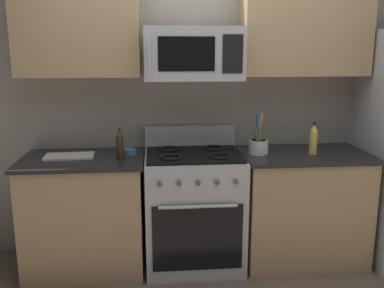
# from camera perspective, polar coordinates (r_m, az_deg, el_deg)

# --- Properties ---
(wall_back) EXTENTS (8.00, 0.10, 2.60)m
(wall_back) POSITION_cam_1_polar(r_m,az_deg,el_deg) (3.65, -0.39, 5.96)
(wall_back) COLOR #9E998E
(wall_back) RESTS_ON ground
(counter_left) EXTENTS (0.94, 0.66, 0.91)m
(counter_left) POSITION_cam_1_polar(r_m,az_deg,el_deg) (3.49, -14.14, -9.02)
(counter_left) COLOR tan
(counter_left) RESTS_ON ground
(range_oven) EXTENTS (0.76, 0.70, 1.09)m
(range_oven) POSITION_cam_1_polar(r_m,az_deg,el_deg) (3.46, 0.19, -8.56)
(range_oven) COLOR #B2B5BA
(range_oven) RESTS_ON ground
(counter_right) EXTENTS (1.01, 0.66, 0.91)m
(counter_right) POSITION_cam_1_polar(r_m,az_deg,el_deg) (3.65, 14.50, -8.07)
(counter_right) COLOR tan
(counter_right) RESTS_ON ground
(microwave) EXTENTS (0.73, 0.44, 0.39)m
(microwave) POSITION_cam_1_polar(r_m,az_deg,el_deg) (3.26, 0.16, 12.04)
(microwave) COLOR #B2B5BA
(upper_cabinets_left) EXTENTS (0.93, 0.34, 0.78)m
(upper_cabinets_left) POSITION_cam_1_polar(r_m,az_deg,el_deg) (3.44, -15.09, 15.23)
(upper_cabinets_left) COLOR tan
(upper_cabinets_right) EXTENTS (1.00, 0.34, 0.78)m
(upper_cabinets_right) POSITION_cam_1_polar(r_m,az_deg,el_deg) (3.60, 14.89, 15.10)
(upper_cabinets_right) COLOR tan
(utensil_crock) EXTENTS (0.15, 0.15, 0.33)m
(utensil_crock) POSITION_cam_1_polar(r_m,az_deg,el_deg) (3.40, 8.93, -0.09)
(utensil_crock) COLOR white
(utensil_crock) RESTS_ON counter_right
(cutting_board) EXTENTS (0.38, 0.23, 0.02)m
(cutting_board) POSITION_cam_1_polar(r_m,az_deg,el_deg) (3.40, -16.16, -1.57)
(cutting_board) COLOR silver
(cutting_board) RESTS_ON counter_left
(bottle_oil) EXTENTS (0.06, 0.06, 0.25)m
(bottle_oil) POSITION_cam_1_polar(r_m,az_deg,el_deg) (3.47, 16.01, 0.56)
(bottle_oil) COLOR gold
(bottle_oil) RESTS_ON counter_right
(bottle_soy) EXTENTS (0.05, 0.05, 0.23)m
(bottle_soy) POSITION_cam_1_polar(r_m,az_deg,el_deg) (3.24, -9.69, -0.13)
(bottle_soy) COLOR #382314
(bottle_soy) RESTS_ON counter_left
(prep_bowl) EXTENTS (0.12, 0.12, 0.04)m
(prep_bowl) POSITION_cam_1_polar(r_m,az_deg,el_deg) (3.38, -8.45, -1.00)
(prep_bowl) COLOR teal
(prep_bowl) RESTS_ON counter_left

